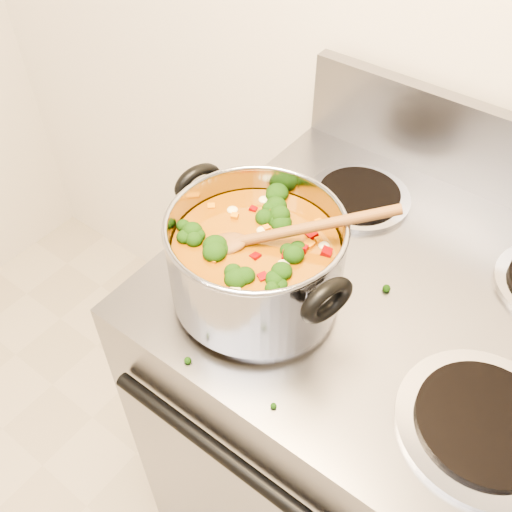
{
  "coord_description": "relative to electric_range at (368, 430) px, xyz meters",
  "views": [
    {
      "loc": [
        0.15,
        0.57,
        1.59
      ],
      "look_at": [
        -0.18,
        1.01,
        1.01
      ],
      "focal_mm": 40.0,
      "sensor_mm": 36.0,
      "label": 1
    }
  ],
  "objects": [
    {
      "name": "electric_range",
      "position": [
        0.0,
        0.0,
        0.0
      ],
      "size": [
        0.73,
        0.66,
        1.08
      ],
      "color": "gray",
      "rests_on": "ground"
    },
    {
      "name": "cooktop_crumbs",
      "position": [
        -0.3,
        -0.15,
        0.46
      ],
      "size": [
        0.27,
        0.33,
        0.01
      ],
      "color": "black",
      "rests_on": "electric_range"
    },
    {
      "name": "wooden_spoon",
      "position": [
        -0.17,
        -0.14,
        0.58
      ],
      "size": [
        0.23,
        0.19,
        0.09
      ],
      "rotation": [
        0.0,
        0.0,
        0.66
      ],
      "color": "brown",
      "rests_on": "stockpot"
    },
    {
      "name": "stockpot",
      "position": [
        -0.18,
        -0.15,
        0.54
      ],
      "size": [
        0.32,
        0.25,
        0.15
      ],
      "rotation": [
        0.0,
        0.0,
        -0.27
      ],
      "color": "#95949B",
      "rests_on": "electric_range"
    }
  ]
}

